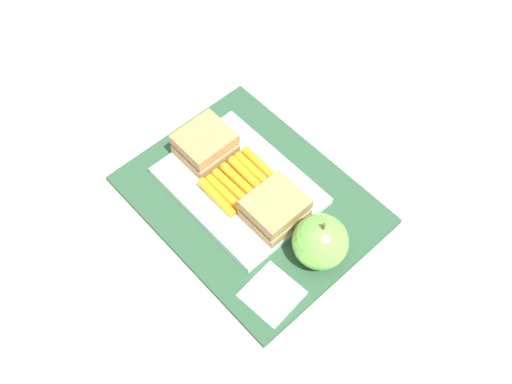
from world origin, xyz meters
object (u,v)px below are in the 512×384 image
at_px(food_tray, 239,186).
at_px(paper_napkin, 272,294).
at_px(sandwich_half_right, 275,209).
at_px(carrot_sticks_bundle, 239,181).
at_px(apple, 320,242).
at_px(sandwich_half_left, 205,144).

distance_m(food_tray, paper_napkin, 0.18).
distance_m(sandwich_half_right, carrot_sticks_bundle, 0.08).
bearing_deg(apple, paper_napkin, -89.89).
bearing_deg(carrot_sticks_bundle, sandwich_half_right, 0.05).
height_order(food_tray, carrot_sticks_bundle, carrot_sticks_bundle).
bearing_deg(food_tray, paper_napkin, -27.26).
relative_size(sandwich_half_right, apple, 0.89).
height_order(carrot_sticks_bundle, paper_napkin, carrot_sticks_bundle).
height_order(carrot_sticks_bundle, apple, apple).
bearing_deg(paper_napkin, sandwich_half_left, 160.90).
xyz_separation_m(sandwich_half_left, sandwich_half_right, (0.16, 0.00, 0.00)).
bearing_deg(apple, sandwich_half_right, -174.67).
bearing_deg(sandwich_half_left, sandwich_half_right, 0.00).
relative_size(food_tray, apple, 2.56).
bearing_deg(food_tray, sandwich_half_right, 0.00).
distance_m(sandwich_half_right, apple, 0.08).
xyz_separation_m(food_tray, sandwich_half_left, (-0.08, 0.00, 0.03)).
height_order(sandwich_half_left, paper_napkin, sandwich_half_left).
bearing_deg(sandwich_half_left, carrot_sticks_bundle, -0.05).
bearing_deg(sandwich_half_left, food_tray, 0.00).
xyz_separation_m(carrot_sticks_bundle, apple, (0.16, 0.01, 0.02)).
relative_size(food_tray, paper_napkin, 3.29).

